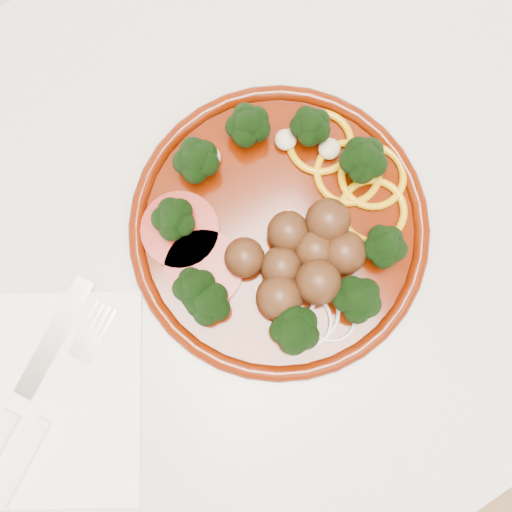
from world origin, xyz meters
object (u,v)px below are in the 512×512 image
plate (281,231)px  napkin (35,399)px  fork (35,438)px  knife (9,419)px

plate → napkin: size_ratio=1.47×
fork → plate: bearing=-23.1°
knife → fork: 0.03m
plate → knife: (-0.27, -0.01, -0.01)m
plate → napkin: plate is taller
plate → fork: plate is taller
plate → napkin: bearing=-178.6°
plate → knife: plate is taller
knife → fork: size_ratio=1.13×
napkin → knife: bearing=-172.1°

